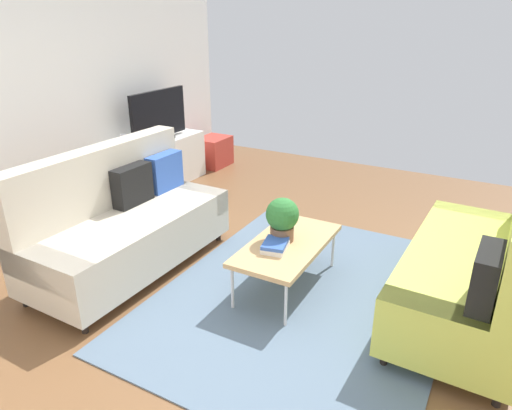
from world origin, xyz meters
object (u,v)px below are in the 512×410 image
Objects in this scene: coffee_table at (287,246)px; potted_plant at (282,218)px; vase_0 at (124,142)px; bottle_0 at (139,141)px; tv_console at (161,163)px; tv at (159,116)px; table_book_0 at (275,247)px; storage_trunk at (214,152)px; couch_beige at (125,222)px; couch_green at (478,267)px.

coffee_table is 0.24m from potted_plant.
vase_0 is 0.18m from bottle_0.
tv_console is at bearing 60.02° from coffee_table.
coffee_table is 2.98m from tv.
table_book_0 is (-1.63, -2.51, 0.12)m from tv_console.
tv is at bearing 175.84° from storage_trunk.
couch_beige is 3.68× the size of storage_trunk.
vase_0 reaches higher than bottle_0.
tv_console is 3.78× the size of potted_plant.
potted_plant reaches higher than table_book_0.
couch_green reaches higher than tv_console.
bottle_0 is at bearing -174.62° from tv_console.
couch_beige reaches higher than table_book_0.
vase_0 reaches higher than potted_plant.
couch_green is at bearing -106.72° from tv.
couch_green is 10.20× the size of vase_0.
couch_green reaches higher than table_book_0.
tv_console is 5.83× the size of table_book_0.
vase_0 reaches higher than storage_trunk.
couch_beige is 0.99× the size of couch_green.
tv_console is 7.42× the size of vase_0.
couch_beige is 2.17m from tv_console.
coffee_table is 5.97× the size of bottle_0.
couch_green is 1.38× the size of tv_console.
bottle_0 is (-0.43, -0.04, 0.41)m from tv_console.
table_book_0 is (-0.18, -0.03, -0.18)m from potted_plant.
couch_beige is at bearing -137.21° from vase_0.
couch_beige reaches higher than potted_plant.
coffee_table is 0.79× the size of tv_console.
table_book_0 is at bearing -122.91° from tv_console.
storage_trunk is at bearing -5.10° from vase_0.
couch_beige reaches higher than vase_0.
tv_console is at bearing 174.81° from storage_trunk.
storage_trunk is 2.82× the size of bottle_0.
couch_beige is 2.92m from couch_green.
couch_beige is 1.76m from vase_0.
potted_plant is at bearing 69.19° from coffee_table.
coffee_table is at bearing -119.98° from tv_console.
couch_beige is 1.74× the size of coffee_table.
potted_plant is at bearing -120.40° from tv.
tv_console is 1.11m from storage_trunk.
potted_plant reaches higher than storage_trunk.
couch_beige is at bearing 99.19° from table_book_0.
table_book_0 is (-2.73, -2.41, 0.22)m from storage_trunk.
tv_console is at bearing 5.38° from bottle_0.
tv_console is at bearing 59.81° from potted_plant.
table_book_0 is at bearing -115.91° from bottle_0.
table_book_0 is at bearing -138.48° from storage_trunk.
tv is 5.42× the size of bottle_0.
couch_green is 4.50m from storage_trunk.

